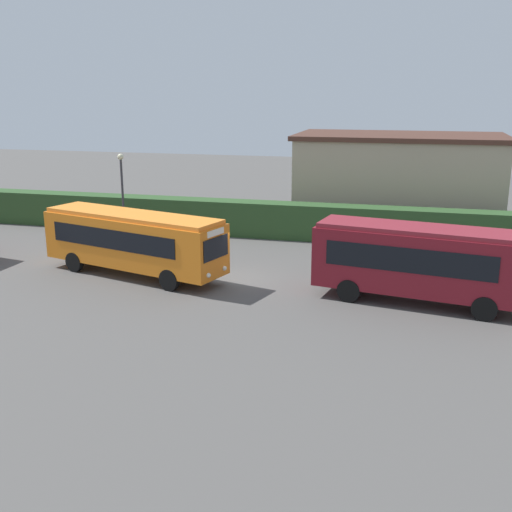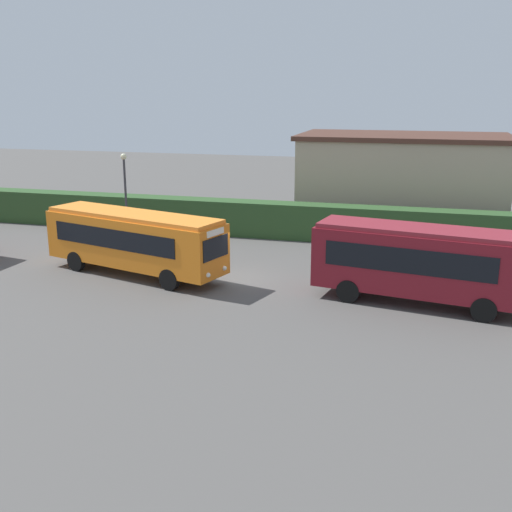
{
  "view_description": "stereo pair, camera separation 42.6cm",
  "coord_description": "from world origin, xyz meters",
  "px_view_note": "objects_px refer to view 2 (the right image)",
  "views": [
    {
      "loc": [
        8.52,
        -27.09,
        8.77
      ],
      "look_at": [
        1.71,
        -0.7,
        1.46
      ],
      "focal_mm": 43.43,
      "sensor_mm": 36.0,
      "label": 1
    },
    {
      "loc": [
        8.93,
        -26.98,
        8.77
      ],
      "look_at": [
        1.71,
        -0.7,
        1.46
      ],
      "focal_mm": 43.43,
      "sensor_mm": 36.0,
      "label": 2
    }
  ],
  "objects_px": {
    "bus_orange": "(134,239)",
    "person_center": "(388,256)",
    "bus_maroon": "(420,261)",
    "lamppost": "(125,185)"
  },
  "relations": [
    {
      "from": "person_center",
      "to": "bus_orange",
      "type": "bearing_deg",
      "value": -137.55
    },
    {
      "from": "bus_maroon",
      "to": "person_center",
      "type": "height_order",
      "value": "bus_maroon"
    },
    {
      "from": "bus_orange",
      "to": "person_center",
      "type": "relative_size",
      "value": 5.35
    },
    {
      "from": "bus_maroon",
      "to": "person_center",
      "type": "distance_m",
      "value": 4.31
    },
    {
      "from": "bus_orange",
      "to": "lamppost",
      "type": "bearing_deg",
      "value": 135.52
    },
    {
      "from": "bus_orange",
      "to": "bus_maroon",
      "type": "xyz_separation_m",
      "value": [
        13.46,
        -0.78,
        0.11
      ]
    },
    {
      "from": "lamppost",
      "to": "person_center",
      "type": "bearing_deg",
      "value": -14.36
    },
    {
      "from": "bus_orange",
      "to": "person_center",
      "type": "xyz_separation_m",
      "value": [
        11.92,
        3.13,
        -0.8
      ]
    },
    {
      "from": "person_center",
      "to": "lamppost",
      "type": "distance_m",
      "value": 16.65
    },
    {
      "from": "bus_orange",
      "to": "lamppost",
      "type": "relative_size",
      "value": 1.93
    }
  ]
}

